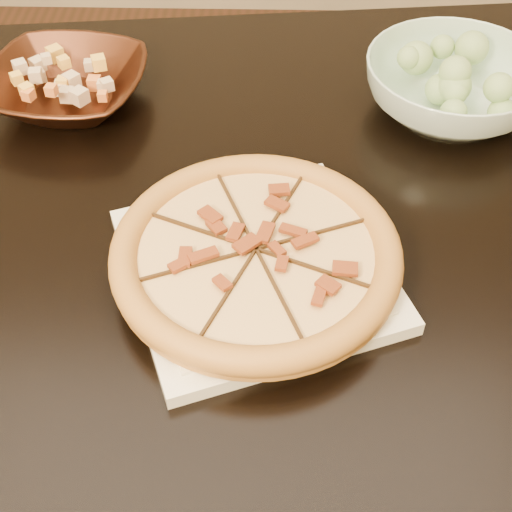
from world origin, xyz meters
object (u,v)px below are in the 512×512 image
object	(u,v)px
plate	(256,268)
salad_bowl	(453,87)
pizza	(256,253)
dining_table	(194,253)
bronze_bowl	(67,86)

from	to	relation	value
plate	salad_bowl	size ratio (longest dim) A/B	1.42
salad_bowl	pizza	bearing A→B (deg)	-129.60
plate	pizza	distance (m)	0.02
dining_table	salad_bowl	bearing A→B (deg)	28.26
bronze_bowl	plate	bearing A→B (deg)	-49.78
plate	pizza	world-z (taller)	pizza
pizza	bronze_bowl	bearing A→B (deg)	130.22
bronze_bowl	salad_bowl	xyz separation A→B (m)	(0.53, -0.00, 0.01)
bronze_bowl	salad_bowl	distance (m)	0.53
dining_table	plate	xyz separation A→B (m)	(0.09, -0.13, 0.11)
bronze_bowl	salad_bowl	world-z (taller)	salad_bowl
dining_table	salad_bowl	xyz separation A→B (m)	(0.35, 0.19, 0.14)
dining_table	pizza	size ratio (longest dim) A/B	4.65
salad_bowl	dining_table	bearing A→B (deg)	-151.74
dining_table	pizza	bearing A→B (deg)	-56.34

